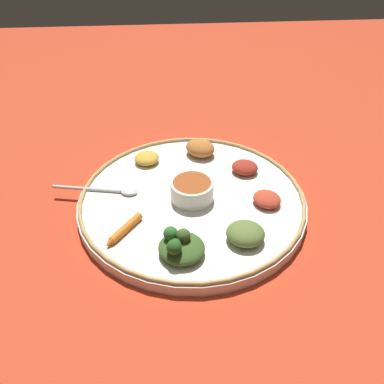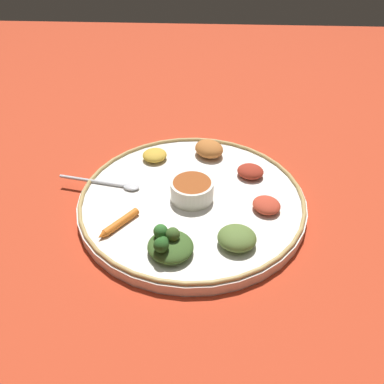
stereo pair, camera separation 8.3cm
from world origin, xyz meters
name	(u,v)px [view 1 (the left image)]	position (x,y,z in m)	size (l,w,h in m)	color
ground_plane	(192,206)	(0.00, 0.00, 0.00)	(2.40, 2.40, 0.00)	#B7381E
platter	(192,202)	(0.00, 0.00, 0.01)	(0.45, 0.45, 0.02)	white
platter_rim	(192,197)	(0.00, 0.00, 0.02)	(0.44, 0.44, 0.01)	tan
center_bowl	(192,190)	(0.00, 0.00, 0.04)	(0.08, 0.08, 0.04)	silver
spoon	(108,190)	(0.03, 0.17, 0.03)	(0.05, 0.18, 0.01)	silver
greens_pile	(180,246)	(-0.15, 0.03, 0.04)	(0.11, 0.11, 0.05)	#385623
carrot_near_spoon	(124,230)	(-0.09, 0.13, 0.03)	(0.08, 0.07, 0.01)	orange
mound_collards	(245,234)	(-0.12, -0.08, 0.04)	(0.07, 0.06, 0.03)	#567033
mound_beet	(245,167)	(0.08, -0.12, 0.03)	(0.06, 0.05, 0.02)	maroon
mound_berbere_red	(267,199)	(-0.03, -0.14, 0.03)	(0.06, 0.05, 0.02)	#B73D28
mound_chickpea	(200,148)	(0.16, -0.03, 0.04)	(0.07, 0.06, 0.03)	#B2662D
mound_lentil_yellow	(147,158)	(0.13, 0.09, 0.03)	(0.05, 0.05, 0.02)	gold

